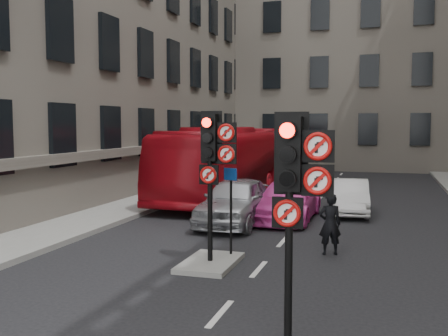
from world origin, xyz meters
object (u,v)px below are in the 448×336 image
Objects in this scene: signal_near at (295,179)px; car_pink at (288,200)px; bus_red at (228,163)px; motorcyclist at (330,224)px; car_white at (350,197)px; info_sign at (231,199)px; motorcycle at (256,209)px; signal_far at (213,153)px; car_silver at (236,201)px.

signal_near is 0.75× the size of car_pink.
signal_near is 0.31× the size of bus_red.
signal_near reaches higher than motorcyclist.
info_sign reaches higher than car_white.
motorcycle is at bearing 115.11° from info_sign.
car_silver is (-0.90, 5.13, -1.91)m from signal_far.
bus_red reaches higher than car_silver.
signal_near is at bearing 71.76° from motorcyclist.
motorcyclist is at bearing -95.34° from car_white.
info_sign is (-2.39, 4.74, -1.06)m from signal_near.
car_pink is 5.09m from motorcyclist.
bus_red reaches higher than motorcycle.
car_silver is 1.20× the size of car_white.
car_silver is at bearing -141.20° from car_white.
motorcycle is 0.84× the size of info_sign.
motorcyclist is (2.55, 1.90, -1.90)m from signal_far.
signal_near reaches higher than car_white.
car_silver is 4.73m from motorcyclist.
info_sign is (-2.34, -1.16, 0.72)m from motorcyclist.
bus_red is at bearing 112.26° from motorcycle.
bus_red is (-2.03, 5.86, 0.83)m from car_silver.
bus_red reaches higher than motorcyclist.
signal_near reaches higher than bus_red.
car_white reaches higher than motorcycle.
info_sign is at bearing -93.18° from car_pink.
signal_far is at bearing -86.21° from info_sign.
signal_far is at bearing 17.90° from motorcyclist.
car_silver is at bearing -61.86° from motorcyclist.
signal_far is at bearing -90.88° from motorcycle.
motorcycle is at bearing -61.48° from bus_red.
signal_near is 6.16m from motorcyclist.
car_pink is at bearing 100.62° from signal_near.
info_sign is (-2.43, -7.73, 0.89)m from car_white.
info_sign is at bearing 7.62° from motorcyclist.
signal_far is 1.64× the size of info_sign.
signal_far is 3.70m from motorcyclist.
bus_red reaches higher than car_white.
signal_far is 9.11m from car_white.
info_sign is (0.40, -4.42, 0.97)m from motorcycle.
bus_red is (-5.57, 2.52, 0.98)m from car_white.
car_silver is at bearing -134.94° from car_pink.
motorcyclist is at bearing -52.93° from motorcycle.
motorcyclist is at bearing -66.90° from car_pink.
bus_red is 10.65m from motorcyclist.
bus_red is (-5.53, 14.98, -0.96)m from signal_near.
motorcyclist is at bearing 46.27° from info_sign.
car_silver is 2.89× the size of motorcyclist.
bus_red reaches higher than car_pink.
motorcycle is (-0.19, 5.16, -2.15)m from signal_far.
car_silver is 4.87m from car_white.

